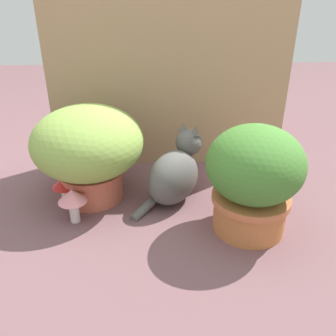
# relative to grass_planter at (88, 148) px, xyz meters

# --- Properties ---
(ground_plane) EXTENTS (6.00, 6.00, 0.00)m
(ground_plane) POSITION_rel_grass_planter_xyz_m (0.21, -0.16, -0.22)
(ground_plane) COLOR brown
(cardboard_backdrop) EXTENTS (1.11, 0.03, 0.98)m
(cardboard_backdrop) POSITION_rel_grass_planter_xyz_m (0.34, 0.32, 0.27)
(cardboard_backdrop) COLOR tan
(cardboard_backdrop) RESTS_ON ground
(grass_planter) EXTENTS (0.44, 0.44, 0.40)m
(grass_planter) POSITION_rel_grass_planter_xyz_m (0.00, 0.00, 0.00)
(grass_planter) COLOR #BE5E47
(grass_planter) RESTS_ON ground
(leafy_planter) EXTENTS (0.34, 0.34, 0.40)m
(leafy_planter) POSITION_rel_grass_planter_xyz_m (0.60, -0.25, -0.01)
(leafy_planter) COLOR #BF6E3C
(leafy_planter) RESTS_ON ground
(cat) EXTENTS (0.32, 0.32, 0.32)m
(cat) POSITION_rel_grass_planter_xyz_m (0.35, -0.03, -0.10)
(cat) COLOR #565551
(cat) RESTS_ON ground
(mushroom_ornament_red) EXTENTS (0.10, 0.10, 0.14)m
(mushroom_ornament_red) POSITION_rel_grass_planter_xyz_m (-0.09, -0.07, -0.13)
(mushroom_ornament_red) COLOR silver
(mushroom_ornament_red) RESTS_ON ground
(mushroom_ornament_pink) EXTENTS (0.11, 0.11, 0.14)m
(mushroom_ornament_pink) POSITION_rel_grass_planter_xyz_m (-0.04, -0.17, -0.12)
(mushroom_ornament_pink) COLOR silver
(mushroom_ornament_pink) RESTS_ON ground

